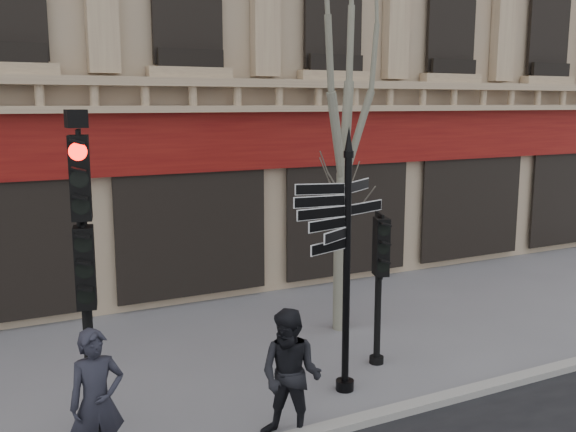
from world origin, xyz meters
name	(u,v)px	position (x,y,z in m)	size (l,w,h in m)	color
ground	(296,389)	(0.00, 0.00, 0.00)	(80.00, 80.00, 0.00)	slate
kerb	(343,425)	(0.00, -1.40, 0.06)	(80.00, 0.25, 0.12)	#98958F
fingerpost	(348,217)	(0.68, -0.36, 2.75)	(1.94, 1.94, 4.10)	black
traffic_signal_main	(83,234)	(-3.06, 0.17, 2.74)	(0.54, 0.43, 4.34)	black
traffic_signal_secondary	(379,263)	(1.72, 0.29, 1.78)	(0.51, 0.43, 2.55)	black
plane_tree	(345,55)	(2.07, 2.04, 5.30)	(2.84, 2.84, 7.55)	gray
pedestrian_a	(97,403)	(-3.18, -0.95, 0.91)	(0.66, 0.43, 1.81)	#21212C
pedestrian_b	(291,376)	(-0.76, -1.30, 0.90)	(0.87, 0.68, 1.79)	black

